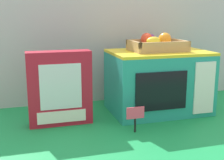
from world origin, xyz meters
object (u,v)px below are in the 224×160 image
toy_microwave (158,81)px  cookie_set_box (60,88)px  price_sign (135,116)px  food_groups_crate (156,45)px

toy_microwave → cookie_set_box: size_ratio=1.45×
cookie_set_box → price_sign: 0.32m
cookie_set_box → food_groups_crate: bearing=7.4°
food_groups_crate → cookie_set_box: bearing=-172.6°
toy_microwave → price_sign: toy_microwave is taller
cookie_set_box → price_sign: cookie_set_box is taller
toy_microwave → food_groups_crate: 0.17m
food_groups_crate → cookie_set_box: (-0.44, -0.06, -0.16)m
toy_microwave → cookie_set_box: bearing=-174.2°
cookie_set_box → price_sign: (0.26, -0.17, -0.08)m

